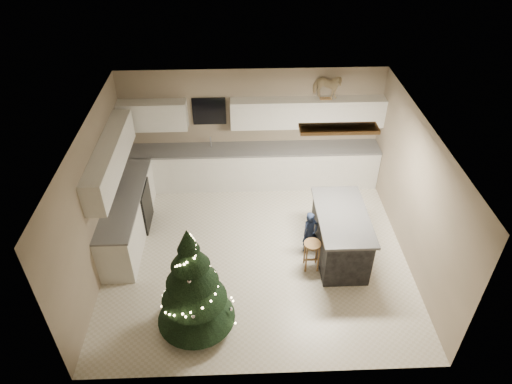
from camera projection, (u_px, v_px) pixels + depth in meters
ground_plane at (257, 252)px, 8.60m from camera, size 5.50×5.50×0.00m
room_shell at (258, 176)px, 7.56m from camera, size 5.52×5.02×2.61m
cabinetry at (210, 171)px, 9.44m from camera, size 5.50×3.20×2.00m
island at (340, 235)px, 8.27m from camera, size 0.90×1.70×0.95m
bar_stool at (312, 249)px, 8.03m from camera, size 0.30×0.30×0.58m
christmas_tree at (193, 289)px, 6.80m from camera, size 1.26×1.22×2.01m
toddler at (310, 233)px, 8.38m from camera, size 0.38×0.33×0.88m
rocking_horse at (327, 86)px, 9.14m from camera, size 0.67×0.50×0.54m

